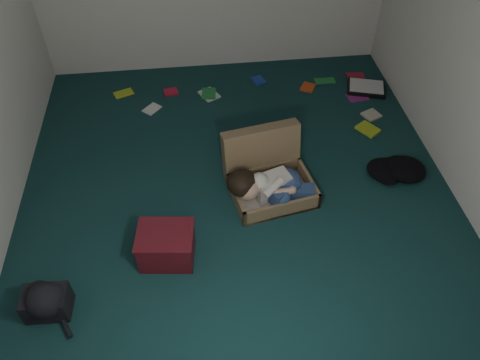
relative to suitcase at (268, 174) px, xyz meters
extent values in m
plane|color=#133737|center=(-0.29, -0.08, -0.16)|extent=(4.50, 4.50, 0.00)
cube|color=olive|center=(0.03, -0.14, -0.08)|extent=(0.82, 0.65, 0.17)
cube|color=beige|center=(0.03, -0.14, -0.12)|extent=(0.74, 0.58, 0.02)
cube|color=olive|center=(-0.04, 0.19, 0.10)|extent=(0.76, 0.35, 0.54)
cube|color=silver|center=(0.01, -0.17, 0.02)|extent=(0.35, 0.27, 0.23)
sphere|color=tan|center=(-0.22, -0.24, 0.08)|extent=(0.20, 0.20, 0.20)
ellipsoid|color=black|center=(-0.27, -0.19, 0.11)|extent=(0.26, 0.28, 0.23)
ellipsoid|color=navy|center=(0.16, -0.13, 0.02)|extent=(0.24, 0.28, 0.23)
cube|color=navy|center=(0.10, -0.26, 0.01)|extent=(0.30, 0.26, 0.15)
cube|color=navy|center=(0.26, -0.24, -0.02)|extent=(0.27, 0.16, 0.12)
sphere|color=white|center=(0.35, -0.19, -0.04)|extent=(0.12, 0.12, 0.12)
sphere|color=white|center=(0.36, -0.26, -0.05)|extent=(0.10, 0.10, 0.10)
cylinder|color=tan|center=(0.09, -0.29, 0.06)|extent=(0.20, 0.10, 0.07)
cube|color=#57111A|center=(-0.94, -0.70, -0.02)|extent=(0.47, 0.38, 0.29)
cube|color=#57111A|center=(-0.94, -0.70, 0.14)|extent=(0.49, 0.41, 0.02)
cube|color=black|center=(1.41, 1.41, -0.13)|extent=(0.51, 0.44, 0.05)
cube|color=white|center=(1.41, 1.41, -0.10)|extent=(0.45, 0.38, 0.01)
cube|color=#AFC923|center=(-1.43, 1.67, -0.15)|extent=(0.20, 0.15, 0.02)
cube|color=#BB1934|center=(-0.88, 1.62, -0.15)|extent=(0.24, 0.23, 0.02)
cube|color=white|center=(-0.44, 1.52, -0.15)|extent=(0.19, 0.23, 0.02)
cube|color=#1C3F9A|center=(0.17, 1.74, -0.15)|extent=(0.21, 0.23, 0.02)
cube|color=#DE4B1A|center=(0.74, 1.52, -0.15)|extent=(0.24, 0.23, 0.02)
cube|color=#25893C|center=(0.97, 1.64, -0.15)|extent=(0.21, 0.16, 0.02)
cube|color=#9D2788|center=(1.27, 1.27, -0.15)|extent=(0.24, 0.24, 0.02)
cube|color=beige|center=(1.32, 0.92, -0.15)|extent=(0.18, 0.22, 0.02)
cube|color=#AFC923|center=(1.20, 0.68, -0.15)|extent=(0.22, 0.24, 0.02)
cube|color=#BB1934|center=(1.36, 1.67, -0.15)|extent=(0.24, 0.22, 0.02)
cube|color=white|center=(-1.10, 1.33, -0.15)|extent=(0.22, 0.18, 0.02)
camera|label=1|loc=(-0.62, -3.00, 3.06)|focal=35.00mm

